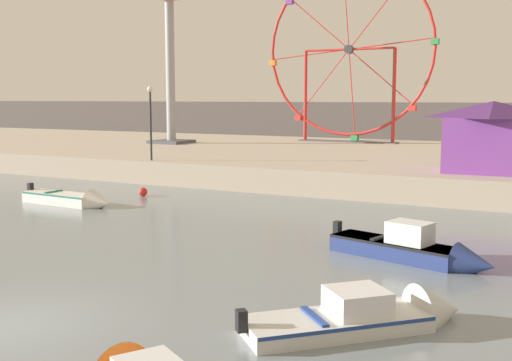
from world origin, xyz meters
name	(u,v)px	position (x,y,z in m)	size (l,w,h in m)	color
ground_plane	(7,326)	(0.00, 0.00, 0.00)	(240.00, 240.00, 0.00)	slate
quay_promenade	(401,163)	(0.00, 31.95, 0.66)	(110.00, 25.00, 1.32)	tan
distant_town_skyline	(467,125)	(0.00, 56.46, 2.20)	(140.00, 3.00, 4.40)	#564C47
motorboat_navy_blue	(416,250)	(6.51, 9.47, 0.37)	(5.36, 2.41, 1.46)	navy
motorboat_white_red_stripe	(73,199)	(-9.85, 12.34, 0.27)	(5.16, 1.41, 1.15)	silver
motorboat_pale_grey	(378,315)	(7.11, 3.66, 0.25)	(4.47, 4.51, 1.37)	silver
ferris_wheel_red_frame	(349,52)	(-6.56, 39.96, 8.50)	(14.08, 1.20, 14.30)	red
drop_tower_steel_tower	(170,45)	(-18.40, 32.18, 8.95)	(2.80, 2.80, 15.29)	#999EA3
carnival_booth_purple_stall	(492,136)	(6.77, 22.83, 3.09)	(4.85, 3.48, 3.41)	purple
promenade_lamp_near	(150,113)	(-11.31, 20.17, 4.04)	(0.32, 0.32, 4.20)	#2D2D33
mooring_buoy_orange	(143,192)	(-8.71, 15.98, 0.22)	(0.44, 0.44, 0.44)	red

